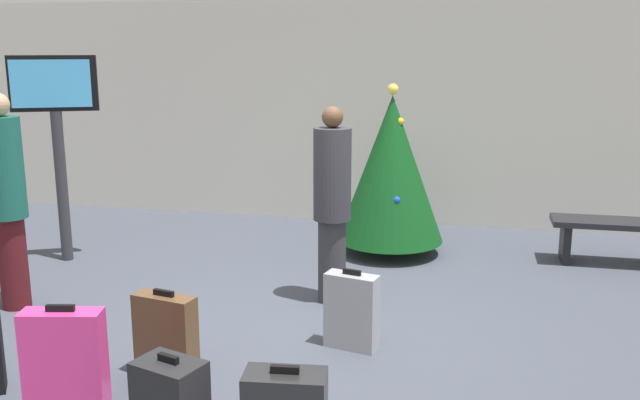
% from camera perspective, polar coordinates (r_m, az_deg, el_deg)
% --- Properties ---
extents(ground_plane, '(16.00, 16.00, 0.00)m').
position_cam_1_polar(ground_plane, '(5.90, -1.23, -10.08)').
color(ground_plane, '#424754').
extents(back_wall, '(16.00, 0.20, 2.85)m').
position_cam_1_polar(back_wall, '(9.07, 4.17, 7.17)').
color(back_wall, beige).
rests_on(back_wall, ground_plane).
extents(holiday_tree, '(1.17, 1.17, 1.88)m').
position_cam_1_polar(holiday_tree, '(7.64, 5.87, 2.58)').
color(holiday_tree, '#4C3319').
rests_on(holiday_tree, ground_plane).
extents(flight_info_kiosk, '(0.82, 0.45, 2.18)m').
position_cam_1_polar(flight_info_kiosk, '(7.76, -20.87, 6.19)').
color(flight_info_kiosk, '#333338').
rests_on(flight_info_kiosk, ground_plane).
extents(waiting_bench, '(1.25, 0.44, 0.48)m').
position_cam_1_polar(waiting_bench, '(7.95, 22.93, -2.45)').
color(waiting_bench, black).
rests_on(waiting_bench, ground_plane).
extents(traveller_0, '(0.40, 0.40, 1.89)m').
position_cam_1_polar(traveller_0, '(6.54, -24.37, 0.27)').
color(traveller_0, '#4C1419').
rests_on(traveller_0, ground_plane).
extents(traveller_1, '(0.47, 0.47, 1.77)m').
position_cam_1_polar(traveller_1, '(6.12, 1.01, -0.06)').
color(traveller_1, '#333338').
rests_on(traveller_1, ground_plane).
extents(suitcase_1, '(0.43, 0.25, 0.63)m').
position_cam_1_polar(suitcase_1, '(5.35, 2.61, -9.12)').
color(suitcase_1, '#9EA0A5').
rests_on(suitcase_1, ground_plane).
extents(suitcase_2, '(0.47, 0.25, 0.64)m').
position_cam_1_polar(suitcase_2, '(5.02, -12.56, -10.88)').
color(suitcase_2, brown).
rests_on(suitcase_2, ground_plane).
extents(suitcase_4, '(0.51, 0.26, 0.78)m').
position_cam_1_polar(suitcase_4, '(4.56, -20.20, -12.89)').
color(suitcase_4, '#E5388C').
rests_on(suitcase_4, ground_plane).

